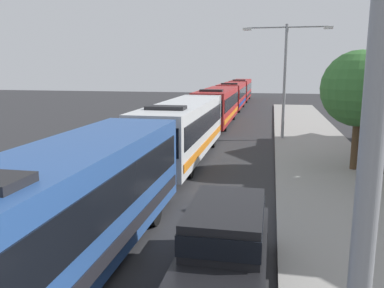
% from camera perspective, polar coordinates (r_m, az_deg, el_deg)
% --- Properties ---
extents(bus_lead, '(2.58, 10.56, 3.21)m').
position_cam_1_polar(bus_lead, '(10.04, -16.68, -8.04)').
color(bus_lead, '#284C8C').
rests_on(bus_lead, ground_plane).
extents(bus_second_in_line, '(2.58, 12.03, 3.21)m').
position_cam_1_polar(bus_second_in_line, '(21.22, -1.22, 2.36)').
color(bus_second_in_line, silver).
rests_on(bus_second_in_line, ground_plane).
extents(bus_middle, '(2.58, 11.86, 3.21)m').
position_cam_1_polar(bus_middle, '(34.33, 3.70, 5.67)').
color(bus_middle, maroon).
rests_on(bus_middle, ground_plane).
extents(bus_fourth_in_line, '(2.58, 10.79, 3.21)m').
position_cam_1_polar(bus_fourth_in_line, '(46.95, 5.83, 7.08)').
color(bus_fourth_in_line, maroon).
rests_on(bus_fourth_in_line, ground_plane).
extents(bus_rear, '(2.58, 11.61, 3.21)m').
position_cam_1_polar(bus_rear, '(59.91, 7.08, 7.90)').
color(bus_rear, maroon).
rests_on(bus_rear, ground_plane).
extents(white_suv, '(1.86, 4.86, 1.90)m').
position_cam_1_polar(white_suv, '(9.10, 4.82, -14.08)').
color(white_suv, black).
rests_on(white_suv, ground_plane).
extents(streetlamp_mid, '(5.70, 0.28, 7.51)m').
position_cam_1_polar(streetlamp_mid, '(27.22, 13.35, 10.55)').
color(streetlamp_mid, gray).
rests_on(streetlamp_mid, sidewalk).
extents(roadside_tree, '(3.50, 3.50, 5.54)m').
position_cam_1_polar(roadside_tree, '(19.72, 23.08, 7.37)').
color(roadside_tree, '#4C3823').
rests_on(roadside_tree, sidewalk).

